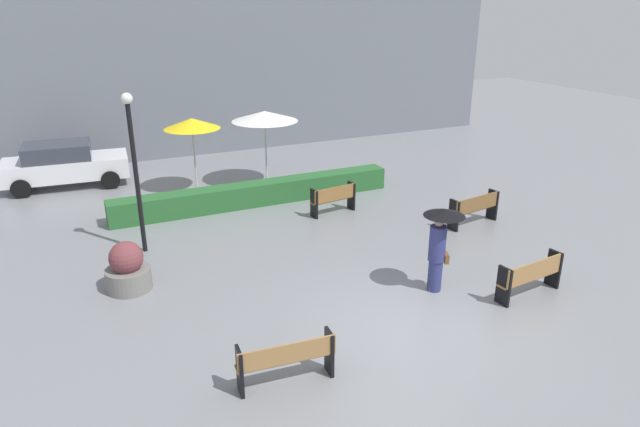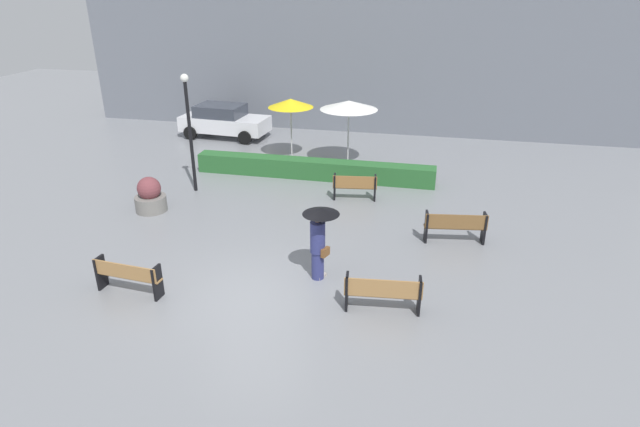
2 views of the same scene
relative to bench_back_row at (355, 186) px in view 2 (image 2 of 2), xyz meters
name	(u,v)px [view 2 (image 2 of 2)]	position (x,y,z in m)	size (l,w,h in m)	color
ground_plane	(253,295)	(-1.49, -6.55, -0.52)	(60.00, 60.00, 0.00)	gray
bench_back_row	(355,186)	(0.00, 0.00, 0.00)	(1.55, 0.56, 0.90)	olive
bench_near_right	(383,292)	(1.68, -6.56, -0.01)	(1.80, 0.55, 0.89)	#9E7242
bench_near_left	(127,275)	(-4.45, -7.14, -0.01)	(1.75, 0.50, 0.86)	#9E7242
bench_far_right	(455,225)	(3.36, -2.61, 0.02)	(1.81, 0.62, 0.92)	brown
pedestrian_with_umbrella	(319,234)	(-0.06, -5.44, 0.74)	(0.92, 0.92, 1.99)	navy
planter_pot	(150,197)	(-6.46, -2.40, -0.02)	(1.02, 1.02, 1.18)	slate
lamp_post	(189,122)	(-5.81, -0.37, 2.02)	(0.28, 0.28, 4.19)	black
patio_umbrella_yellow	(291,103)	(-3.36, 4.00, 1.87)	(1.89, 1.89, 2.57)	silver
patio_umbrella_white	(349,105)	(-0.87, 3.70, 1.97)	(2.32, 2.32, 2.67)	silver
hedge_strip	(314,169)	(-1.90, 1.85, -0.16)	(9.28, 0.70, 0.73)	#28602D
building_facade	(357,41)	(-1.49, 9.45, 3.82)	(28.00, 1.20, 8.69)	slate
parked_car	(224,120)	(-7.47, 6.59, 0.29)	(4.32, 2.23, 1.57)	silver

